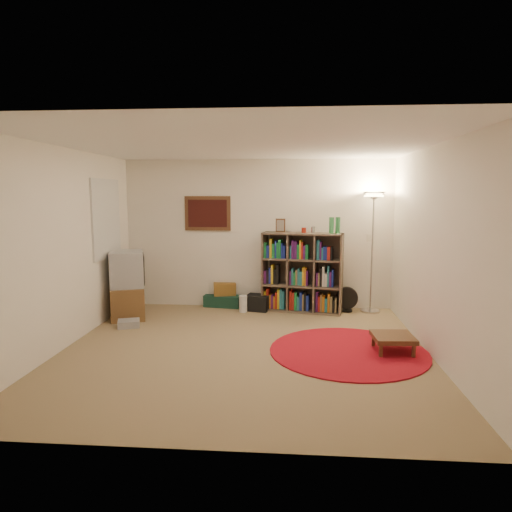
{
  "coord_description": "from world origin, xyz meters",
  "views": [
    {
      "loc": [
        0.57,
        -5.42,
        1.91
      ],
      "look_at": [
        0.1,
        0.6,
        1.1
      ],
      "focal_mm": 32.0,
      "sensor_mm": 36.0,
      "label": 1
    }
  ],
  "objects_px": {
    "suitcase": "(224,300)",
    "side_table": "(393,338)",
    "floor_lamp": "(373,213)",
    "tv_stand": "(128,286)",
    "floor_fan": "(347,299)",
    "bookshelf": "(301,274)"
  },
  "relations": [
    {
      "from": "bookshelf",
      "to": "suitcase",
      "type": "distance_m",
      "value": 1.45
    },
    {
      "from": "floor_fan",
      "to": "suitcase",
      "type": "relative_size",
      "value": 0.62
    },
    {
      "from": "bookshelf",
      "to": "suitcase",
      "type": "xyz_separation_m",
      "value": [
        -1.32,
        0.27,
        -0.53
      ]
    },
    {
      "from": "floor_fan",
      "to": "side_table",
      "type": "distance_m",
      "value": 1.97
    },
    {
      "from": "floor_lamp",
      "to": "floor_fan",
      "type": "bearing_deg",
      "value": -176.33
    },
    {
      "from": "bookshelf",
      "to": "suitcase",
      "type": "height_order",
      "value": "bookshelf"
    },
    {
      "from": "suitcase",
      "to": "side_table",
      "type": "xyz_separation_m",
      "value": [
        2.41,
        -2.2,
        0.08
      ]
    },
    {
      "from": "floor_lamp",
      "to": "tv_stand",
      "type": "relative_size",
      "value": 1.88
    },
    {
      "from": "bookshelf",
      "to": "floor_fan",
      "type": "bearing_deg",
      "value": 11.7
    },
    {
      "from": "floor_fan",
      "to": "tv_stand",
      "type": "height_order",
      "value": "tv_stand"
    },
    {
      "from": "floor_lamp",
      "to": "floor_fan",
      "type": "relative_size",
      "value": 4.73
    },
    {
      "from": "floor_fan",
      "to": "side_table",
      "type": "height_order",
      "value": "floor_fan"
    },
    {
      "from": "tv_stand",
      "to": "side_table",
      "type": "xyz_separation_m",
      "value": [
        3.8,
        -1.34,
        -0.32
      ]
    },
    {
      "from": "floor_fan",
      "to": "side_table",
      "type": "bearing_deg",
      "value": -70.49
    },
    {
      "from": "bookshelf",
      "to": "floor_fan",
      "type": "xyz_separation_m",
      "value": [
        0.75,
        0.01,
        -0.42
      ]
    },
    {
      "from": "tv_stand",
      "to": "suitcase",
      "type": "height_order",
      "value": "tv_stand"
    },
    {
      "from": "floor_lamp",
      "to": "suitcase",
      "type": "relative_size",
      "value": 2.92
    },
    {
      "from": "tv_stand",
      "to": "side_table",
      "type": "distance_m",
      "value": 4.04
    },
    {
      "from": "suitcase",
      "to": "side_table",
      "type": "distance_m",
      "value": 3.26
    },
    {
      "from": "bookshelf",
      "to": "suitcase",
      "type": "relative_size",
      "value": 2.33
    },
    {
      "from": "tv_stand",
      "to": "side_table",
      "type": "height_order",
      "value": "tv_stand"
    },
    {
      "from": "floor_lamp",
      "to": "tv_stand",
      "type": "xyz_separation_m",
      "value": [
        -3.85,
        -0.62,
        -1.13
      ]
    }
  ]
}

